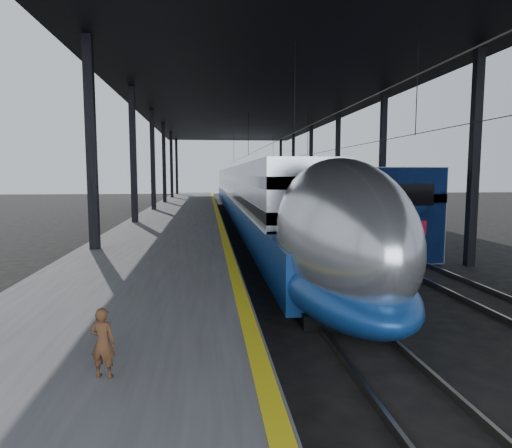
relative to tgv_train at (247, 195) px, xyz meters
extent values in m
plane|color=black|center=(-2.00, -26.41, -2.08)|extent=(160.00, 160.00, 0.00)
cube|color=#4C4C4F|center=(-5.50, -6.41, -1.58)|extent=(6.00, 80.00, 1.00)
cube|color=yellow|center=(-2.70, -6.41, -1.08)|extent=(0.30, 80.00, 0.01)
cube|color=slate|center=(-0.72, -6.41, -2.00)|extent=(0.08, 80.00, 0.16)
cube|color=slate|center=(0.72, -6.41, -2.00)|extent=(0.08, 80.00, 0.16)
cube|color=slate|center=(4.28, -6.41, -2.00)|extent=(0.08, 80.00, 0.16)
cube|color=slate|center=(5.72, -6.41, -2.00)|extent=(0.08, 80.00, 0.16)
cube|color=black|center=(-7.80, -21.41, 2.42)|extent=(0.35, 0.35, 9.00)
cube|color=black|center=(7.60, -21.41, 2.42)|extent=(0.35, 0.35, 9.00)
cube|color=black|center=(-7.80, -11.41, 2.42)|extent=(0.35, 0.35, 9.00)
cube|color=black|center=(7.60, -11.41, 2.42)|extent=(0.35, 0.35, 9.00)
cube|color=black|center=(-7.80, -1.41, 2.42)|extent=(0.35, 0.35, 9.00)
cube|color=black|center=(7.60, -1.41, 2.42)|extent=(0.35, 0.35, 9.00)
cube|color=black|center=(-7.80, 8.59, 2.42)|extent=(0.35, 0.35, 9.00)
cube|color=black|center=(7.60, 8.59, 2.42)|extent=(0.35, 0.35, 9.00)
cube|color=black|center=(-7.80, 18.59, 2.42)|extent=(0.35, 0.35, 9.00)
cube|color=black|center=(7.60, 18.59, 2.42)|extent=(0.35, 0.35, 9.00)
cube|color=black|center=(-7.80, 28.59, 2.42)|extent=(0.35, 0.35, 9.00)
cube|color=black|center=(7.60, 28.59, 2.42)|extent=(0.35, 0.35, 9.00)
cube|color=black|center=(-0.10, -6.41, 7.17)|extent=(18.00, 75.00, 0.45)
cylinder|color=slate|center=(0.00, -6.41, 3.42)|extent=(0.03, 74.00, 0.03)
cylinder|color=slate|center=(5.00, -6.41, 3.42)|extent=(0.03, 74.00, 0.03)
cube|color=#AFB2B7|center=(0.00, 4.02, 0.30)|extent=(3.00, 57.00, 4.14)
cube|color=navy|center=(0.00, 2.52, -1.00)|extent=(3.09, 62.00, 1.61)
cube|color=silver|center=(0.00, 4.02, -0.17)|extent=(3.11, 57.00, 0.10)
cube|color=black|center=(0.00, 4.02, 1.49)|extent=(3.05, 57.00, 0.44)
cube|color=black|center=(0.00, 4.02, 0.30)|extent=(3.05, 57.00, 0.44)
ellipsoid|color=#AFB2B7|center=(0.00, -27.48, 0.14)|extent=(3.00, 8.40, 4.14)
ellipsoid|color=navy|center=(0.00, -27.48, -1.05)|extent=(3.09, 8.40, 1.76)
ellipsoid|color=black|center=(0.00, -30.08, 0.97)|extent=(1.55, 2.20, 0.93)
cube|color=black|center=(0.00, -27.48, -1.88)|extent=(2.28, 2.60, 0.40)
cube|color=black|center=(0.00, -5.48, -1.88)|extent=(2.28, 2.60, 0.40)
cube|color=navy|center=(5.00, -12.37, 0.04)|extent=(2.97, 18.00, 4.04)
cube|color=#96989E|center=(5.00, -20.77, 0.04)|extent=(3.03, 1.20, 4.09)
cube|color=black|center=(5.00, -21.39, 0.94)|extent=(1.81, 0.06, 0.90)
cube|color=#AB0D28|center=(5.00, -21.39, -0.44)|extent=(1.27, 0.06, 0.58)
cube|color=#96989E|center=(5.00, 6.63, 0.04)|extent=(2.97, 18.00, 4.04)
cube|color=#96989E|center=(5.00, 25.63, 0.04)|extent=(2.97, 18.00, 4.04)
cube|color=black|center=(5.00, -18.37, -1.90)|extent=(2.34, 2.40, 0.36)
cube|color=black|center=(5.00, 3.63, -1.90)|extent=(2.34, 2.40, 0.36)
imported|color=#492C18|center=(-4.96, -33.03, -0.57)|extent=(0.42, 0.33, 1.02)
camera|label=1|loc=(-3.48, -39.42, 1.78)|focal=32.00mm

